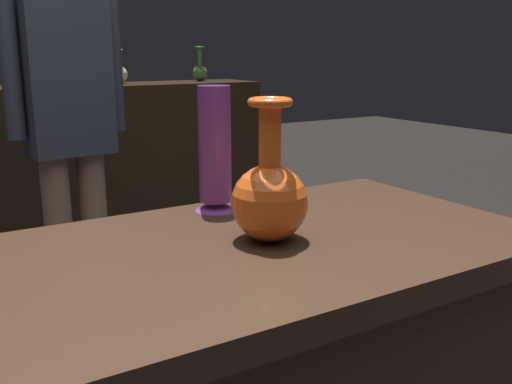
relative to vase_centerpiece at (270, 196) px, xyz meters
name	(u,v)px	position (x,y,z in m)	size (l,w,h in m)	color
back_display_shelf	(29,183)	(-0.06, 2.21, -0.39)	(2.60, 0.40, 0.99)	black
vase_centerpiece	(270,196)	(0.00, 0.00, 0.00)	(0.15, 0.15, 0.28)	#E55B1E
vase_tall_behind	(215,152)	(0.01, 0.25, 0.05)	(0.10, 0.10, 0.29)	#7A388E
shelf_vase_far_right	(200,70)	(0.98, 2.28, 0.16)	(0.09, 0.09, 0.20)	#477A38
shelf_vase_right	(119,73)	(0.46, 2.23, 0.16)	(0.10, 0.10, 0.19)	silver
shelf_vase_center	(18,67)	(-0.06, 2.21, 0.20)	(0.07, 0.07, 0.20)	#E55B1E
visitor_center_back	(69,118)	(-0.03, 1.39, 0.02)	(0.47, 0.22, 1.55)	#846B56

